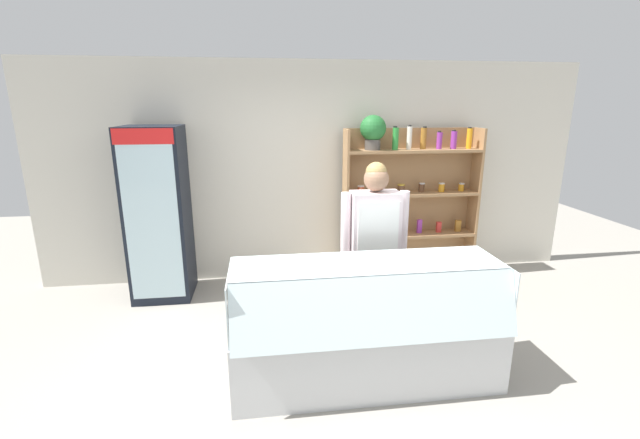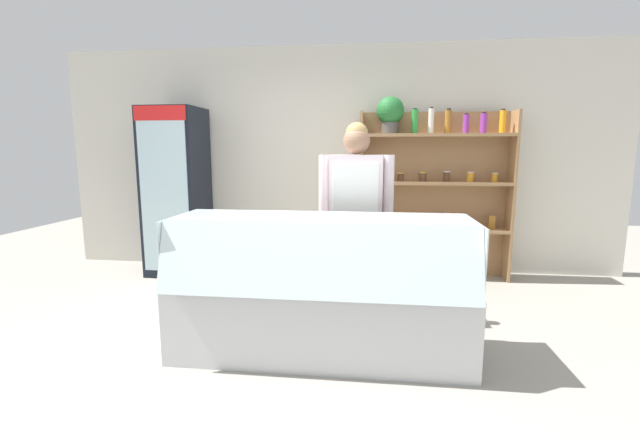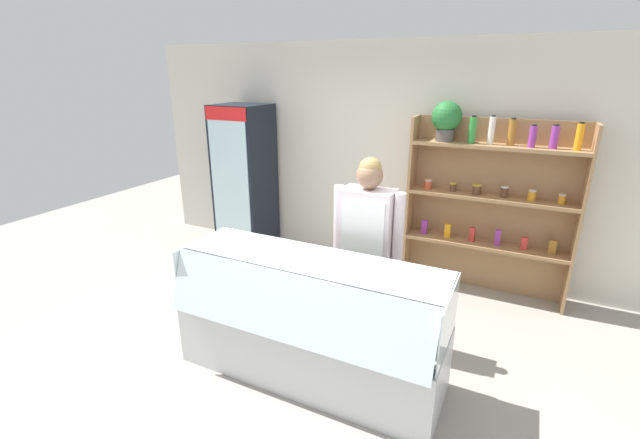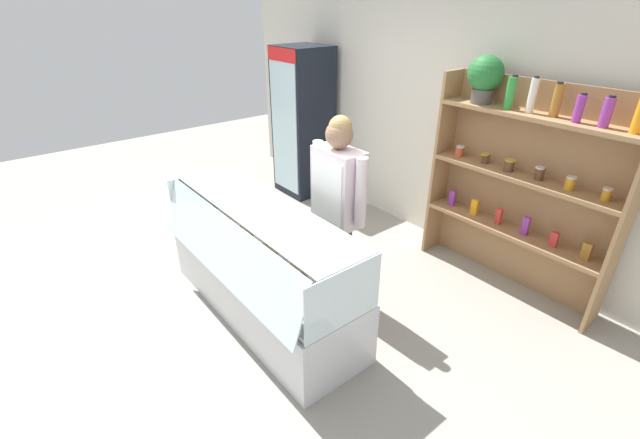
{
  "view_description": "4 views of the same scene",
  "coord_description": "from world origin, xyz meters",
  "px_view_note": "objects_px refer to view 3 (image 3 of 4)",
  "views": [
    {
      "loc": [
        -0.67,
        -3.04,
        2.19
      ],
      "look_at": [
        -0.17,
        0.63,
        1.18
      ],
      "focal_mm": 24.0,
      "sensor_mm": 36.0,
      "label": 1
    },
    {
      "loc": [
        0.45,
        -2.99,
        1.46
      ],
      "look_at": [
        0.06,
        0.3,
        0.93
      ],
      "focal_mm": 24.0,
      "sensor_mm": 36.0,
      "label": 2
    },
    {
      "loc": [
        1.47,
        -2.65,
        2.36
      ],
      "look_at": [
        0.01,
        0.32,
        1.2
      ],
      "focal_mm": 24.0,
      "sensor_mm": 36.0,
      "label": 3
    },
    {
      "loc": [
        2.77,
        -1.56,
        2.5
      ],
      "look_at": [
        0.31,
        0.41,
        0.85
      ],
      "focal_mm": 24.0,
      "sensor_mm": 36.0,
      "label": 4
    }
  ],
  "objects_px": {
    "deli_display_case": "(309,340)",
    "shop_clerk": "(367,237)",
    "drinks_fridge": "(245,181)",
    "shelving_unit": "(483,188)"
  },
  "relations": [
    {
      "from": "shelving_unit",
      "to": "deli_display_case",
      "type": "bearing_deg",
      "value": -115.02
    },
    {
      "from": "drinks_fridge",
      "to": "deli_display_case",
      "type": "bearing_deg",
      "value": -44.4
    },
    {
      "from": "deli_display_case",
      "to": "shop_clerk",
      "type": "xyz_separation_m",
      "value": [
        0.22,
        0.65,
        0.7
      ]
    },
    {
      "from": "deli_display_case",
      "to": "drinks_fridge",
      "type": "bearing_deg",
      "value": 135.6
    },
    {
      "from": "deli_display_case",
      "to": "shop_clerk",
      "type": "height_order",
      "value": "shop_clerk"
    },
    {
      "from": "shop_clerk",
      "to": "drinks_fridge",
      "type": "bearing_deg",
      "value": 149.96
    },
    {
      "from": "drinks_fridge",
      "to": "shelving_unit",
      "type": "bearing_deg",
      "value": 3.62
    },
    {
      "from": "shelving_unit",
      "to": "shop_clerk",
      "type": "bearing_deg",
      "value": -117.65
    },
    {
      "from": "drinks_fridge",
      "to": "shelving_unit",
      "type": "relative_size",
      "value": 0.95
    },
    {
      "from": "deli_display_case",
      "to": "shelving_unit",
      "type": "bearing_deg",
      "value": 64.98
    }
  ]
}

